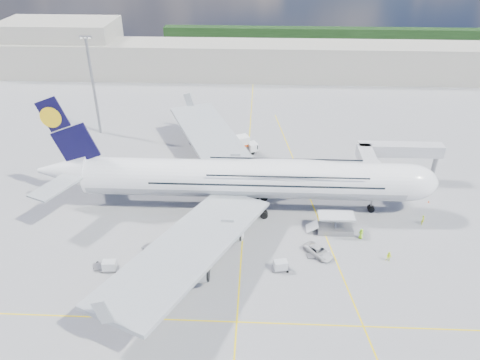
{
  "coord_description": "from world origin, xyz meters",
  "views": [
    {
      "loc": [
        2.71,
        -68.27,
        51.7
      ],
      "look_at": [
        -0.82,
        8.0,
        7.61
      ],
      "focal_mm": 35.0,
      "sensor_mm": 36.0,
      "label": 1
    }
  ],
  "objects_px": {
    "cone_wing_left_inner": "(223,181)",
    "cone_wing_right_inner": "(182,251)",
    "crew_tug": "(208,260)",
    "catering_truck_outer": "(201,139)",
    "baggage_tug": "(236,235)",
    "crew_wing": "(190,227)",
    "jet_bridge": "(388,156)",
    "cone_wing_left_outer": "(225,152)",
    "crew_van": "(361,234)",
    "crew_loader": "(389,257)",
    "dolly_row_c": "(151,248)",
    "cone_nose": "(429,202)",
    "catering_truck_inner": "(240,146)",
    "dolly_row_a": "(104,265)",
    "cargo_loader": "(334,226)",
    "light_mast": "(93,85)",
    "dolly_nose_far": "(281,265)",
    "cone_wing_right_outer": "(144,277)",
    "cone_tail": "(110,189)",
    "service_van": "(319,251)",
    "dolly_nose_near": "(314,255)",
    "dolly_back": "(109,266)",
    "dolly_row_b": "(210,229)",
    "crew_nose": "(423,220)",
    "airliner": "(246,178)"
  },
  "relations": [
    {
      "from": "crew_wing",
      "to": "cone_tail",
      "type": "relative_size",
      "value": 3.11
    },
    {
      "from": "dolly_nose_far",
      "to": "crew_nose",
      "type": "relative_size",
      "value": 1.62
    },
    {
      "from": "catering_truck_inner",
      "to": "dolly_row_a",
      "type": "bearing_deg",
      "value": -141.35
    },
    {
      "from": "crew_tug",
      "to": "cone_wing_right_outer",
      "type": "height_order",
      "value": "crew_tug"
    },
    {
      "from": "catering_truck_outer",
      "to": "service_van",
      "type": "relative_size",
      "value": 1.27
    },
    {
      "from": "crew_wing",
      "to": "light_mast",
      "type": "bearing_deg",
      "value": 62.49
    },
    {
      "from": "dolly_row_b",
      "to": "baggage_tug",
      "type": "height_order",
      "value": "dolly_row_b"
    },
    {
      "from": "catering_truck_inner",
      "to": "crew_wing",
      "type": "bearing_deg",
      "value": -129.39
    },
    {
      "from": "baggage_tug",
      "to": "catering_truck_outer",
      "type": "xyz_separation_m",
      "value": [
        -10.83,
        38.22,
        1.03
      ]
    },
    {
      "from": "dolly_row_c",
      "to": "cone_wing_left_inner",
      "type": "bearing_deg",
      "value": 89.86
    },
    {
      "from": "cargo_loader",
      "to": "crew_loader",
      "type": "distance_m",
      "value": 11.58
    },
    {
      "from": "dolly_back",
      "to": "dolly_nose_near",
      "type": "distance_m",
      "value": 34.57
    },
    {
      "from": "dolly_row_a",
      "to": "crew_wing",
      "type": "relative_size",
      "value": 2.4
    },
    {
      "from": "catering_truck_outer",
      "to": "crew_wing",
      "type": "distance_m",
      "value": 36.45
    },
    {
      "from": "baggage_tug",
      "to": "cone_wing_left_outer",
      "type": "relative_size",
      "value": 5.85
    },
    {
      "from": "cone_wing_left_inner",
      "to": "cone_wing_right_inner",
      "type": "bearing_deg",
      "value": -102.0
    },
    {
      "from": "dolly_nose_far",
      "to": "catering_truck_inner",
      "type": "bearing_deg",
      "value": 89.6
    },
    {
      "from": "dolly_row_c",
      "to": "crew_van",
      "type": "relative_size",
      "value": 1.69
    },
    {
      "from": "crew_van",
      "to": "crew_loader",
      "type": "bearing_deg",
      "value": 165.93
    },
    {
      "from": "jet_bridge",
      "to": "dolly_nose_far",
      "type": "xyz_separation_m",
      "value": [
        -23.16,
        -29.33,
        -5.86
      ]
    },
    {
      "from": "baggage_tug",
      "to": "service_van",
      "type": "xyz_separation_m",
      "value": [
        14.52,
        -4.03,
        0.01
      ]
    },
    {
      "from": "service_van",
      "to": "crew_van",
      "type": "xyz_separation_m",
      "value": [
        8.15,
        5.1,
        0.24
      ]
    },
    {
      "from": "cone_wing_right_inner",
      "to": "crew_tug",
      "type": "bearing_deg",
      "value": -31.25
    },
    {
      "from": "dolly_row_c",
      "to": "cone_wing_left_outer",
      "type": "xyz_separation_m",
      "value": [
        10.16,
        38.23,
        -0.1
      ]
    },
    {
      "from": "jet_bridge",
      "to": "cone_wing_left_outer",
      "type": "bearing_deg",
      "value": 159.42
    },
    {
      "from": "dolly_row_c",
      "to": "cone_wing_right_outer",
      "type": "xyz_separation_m",
      "value": [
        0.37,
        -7.5,
        -0.06
      ]
    },
    {
      "from": "airliner",
      "to": "dolly_nose_far",
      "type": "distance_m",
      "value": 20.34
    },
    {
      "from": "dolly_row_a",
      "to": "cone_wing_left_outer",
      "type": "distance_m",
      "value": 46.46
    },
    {
      "from": "dolly_back",
      "to": "crew_tug",
      "type": "bearing_deg",
      "value": 3.64
    },
    {
      "from": "dolly_nose_near",
      "to": "cone_wing_left_inner",
      "type": "height_order",
      "value": "cone_wing_left_inner"
    },
    {
      "from": "cargo_loader",
      "to": "crew_tug",
      "type": "xyz_separation_m",
      "value": [
        -22.22,
        -10.52,
        -0.31
      ]
    },
    {
      "from": "baggage_tug",
      "to": "crew_wing",
      "type": "xyz_separation_m",
      "value": [
        -8.69,
        1.84,
        0.04
      ]
    },
    {
      "from": "crew_tug",
      "to": "catering_truck_outer",
      "type": "bearing_deg",
      "value": 84.08
    },
    {
      "from": "dolly_back",
      "to": "crew_tug",
      "type": "xyz_separation_m",
      "value": [
        16.16,
        2.16,
        -0.07
      ]
    },
    {
      "from": "cargo_loader",
      "to": "cone_nose",
      "type": "distance_m",
      "value": 23.4
    },
    {
      "from": "crew_wing",
      "to": "cone_wing_left_outer",
      "type": "xyz_separation_m",
      "value": [
        4.15,
        32.51,
        -0.56
      ]
    },
    {
      "from": "cone_wing_right_outer",
      "to": "dolly_nose_far",
      "type": "bearing_deg",
      "value": 7.83
    },
    {
      "from": "light_mast",
      "to": "dolly_nose_far",
      "type": "bearing_deg",
      "value": -48.86
    },
    {
      "from": "jet_bridge",
      "to": "catering_truck_outer",
      "type": "xyz_separation_m",
      "value": [
        -41.85,
        17.21,
        -5.06
      ]
    },
    {
      "from": "crew_wing",
      "to": "cone_nose",
      "type": "height_order",
      "value": "crew_wing"
    },
    {
      "from": "cone_nose",
      "to": "light_mast",
      "type": "bearing_deg",
      "value": 158.05
    },
    {
      "from": "service_van",
      "to": "crew_wing",
      "type": "height_order",
      "value": "crew_wing"
    },
    {
      "from": "cone_nose",
      "to": "crew_loader",
      "type": "bearing_deg",
      "value": -123.27
    },
    {
      "from": "catering_truck_outer",
      "to": "crew_loader",
      "type": "xyz_separation_m",
      "value": [
        37.06,
        -43.42,
        -0.83
      ]
    },
    {
      "from": "dolly_row_a",
      "to": "crew_van",
      "type": "height_order",
      "value": "crew_van"
    },
    {
      "from": "dolly_row_c",
      "to": "catering_truck_inner",
      "type": "distance_m",
      "value": 40.33
    },
    {
      "from": "light_mast",
      "to": "cone_nose",
      "type": "distance_m",
      "value": 84.57
    },
    {
      "from": "catering_truck_outer",
      "to": "cone_wing_left_outer",
      "type": "xyz_separation_m",
      "value": [
        6.3,
        -3.86,
        -1.55
      ]
    },
    {
      "from": "cargo_loader",
      "to": "dolly_nose_near",
      "type": "bearing_deg",
      "value": -119.29
    },
    {
      "from": "dolly_row_b",
      "to": "dolly_back",
      "type": "height_order",
      "value": "dolly_row_b"
    }
  ]
}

